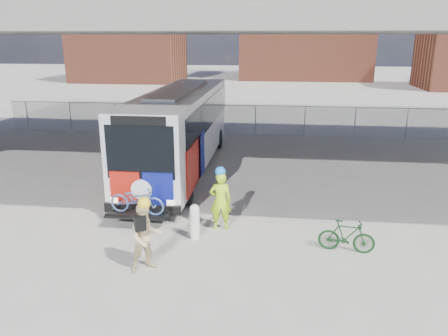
% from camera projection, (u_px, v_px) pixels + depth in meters
% --- Properties ---
extents(ground, '(160.00, 160.00, 0.00)m').
position_uv_depth(ground, '(211.00, 204.00, 15.91)').
color(ground, '#9E9991').
rests_on(ground, ground).
extents(bus, '(2.67, 12.98, 3.69)m').
position_uv_depth(bus, '(181.00, 124.00, 19.61)').
color(bus, silver).
rests_on(bus, ground).
extents(overpass, '(40.00, 16.00, 7.95)m').
position_uv_depth(overpass, '(224.00, 19.00, 17.83)').
color(overpass, '#605E59').
rests_on(overpass, ground).
extents(chainlink_fence, '(30.00, 0.06, 30.00)m').
position_uv_depth(chainlink_fence, '(239.00, 112.00, 26.91)').
color(chainlink_fence, gray).
rests_on(chainlink_fence, ground).
extents(brick_buildings, '(54.00, 22.00, 12.00)m').
position_uv_depth(brick_buildings, '(271.00, 40.00, 60.06)').
color(brick_buildings, brown).
rests_on(brick_buildings, ground).
extents(bollard, '(0.28, 0.28, 1.09)m').
position_uv_depth(bollard, '(195.00, 220.00, 13.08)').
color(bollard, silver).
rests_on(bollard, ground).
extents(cyclist_hivis, '(0.75, 0.56, 2.06)m').
position_uv_depth(cyclist_hivis, '(220.00, 199.00, 13.63)').
color(cyclist_hivis, '#B0DE17').
rests_on(cyclist_hivis, ground).
extents(cyclist_tan, '(1.13, 1.09, 2.02)m').
position_uv_depth(cyclist_tan, '(146.00, 236.00, 11.18)').
color(cyclist_tan, '#D1B986').
rests_on(cyclist_tan, ground).
extents(bike_parked, '(1.62, 0.66, 0.95)m').
position_uv_depth(bike_parked, '(347.00, 236.00, 12.29)').
color(bike_parked, '#113817').
rests_on(bike_parked, ground).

